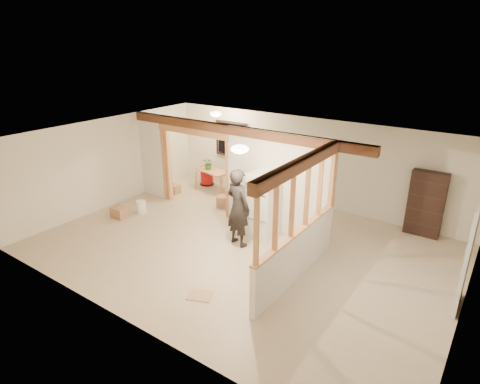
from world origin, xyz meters
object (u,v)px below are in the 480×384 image
Objects in this scene: shop_vac at (207,176)px; refrigerator at (263,205)px; work_table at (213,181)px; bookshelf at (426,204)px; woman at (238,208)px.

refrigerator is at bearing -30.41° from shop_vac.
work_table is 1.77× the size of shop_vac.
work_table is (-2.86, 1.66, -0.45)m from refrigerator.
bookshelf is at bearing 2.07° from shop_vac.
bookshelf reaches higher than work_table.
shop_vac is (-3.18, 2.73, -0.62)m from woman.
refrigerator is at bearing -145.20° from bookshelf.
work_table is at bearing -174.76° from bookshelf.
bookshelf is at bearing 17.13° from work_table.
woman is at bearing -138.80° from bookshelf.
bookshelf is (3.39, 2.97, -0.11)m from woman.
woman is 4.51m from bookshelf.
refrigerator reaches higher than shop_vac.
refrigerator is 1.46× the size of work_table.
shop_vac is at bearing 160.19° from work_table.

